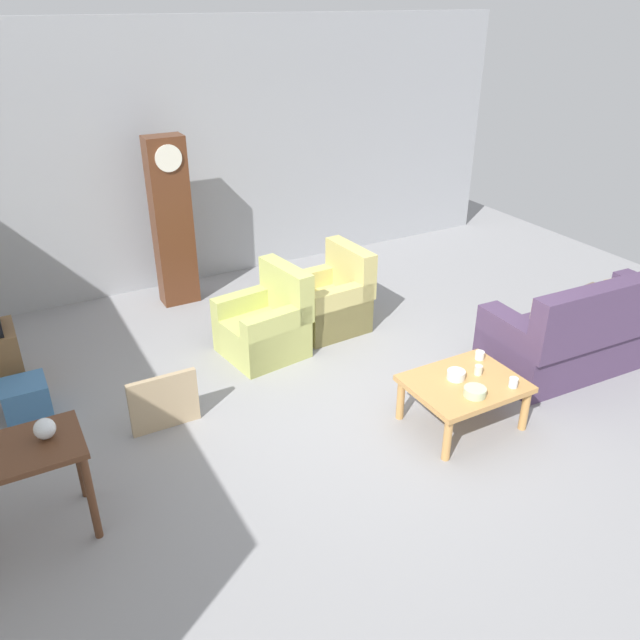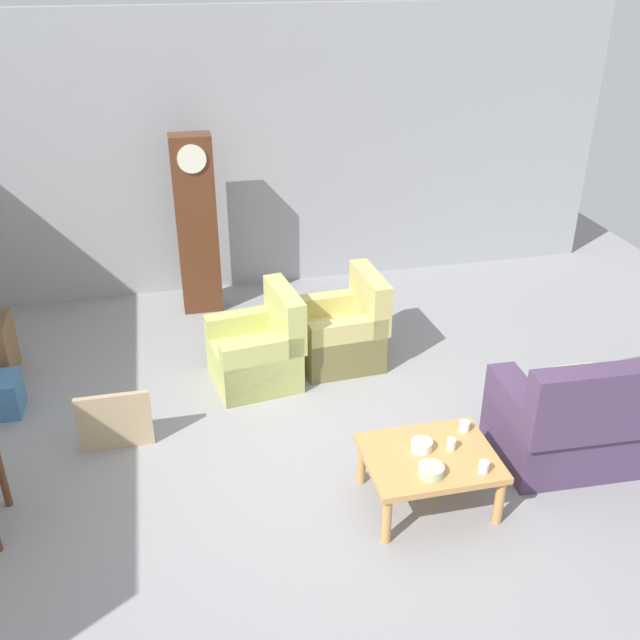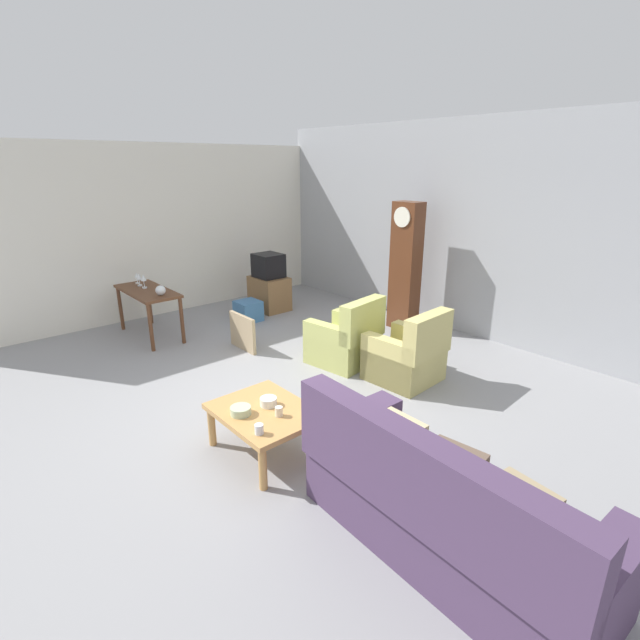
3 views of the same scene
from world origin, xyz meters
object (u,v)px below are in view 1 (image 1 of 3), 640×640
Objects in this scene: cup_blue_rimmed at (513,382)px; glass_dome_cloche at (45,429)px; storage_box_blue at (26,400)px; bowl_shallow_green at (475,392)px; armchair_olive_near at (266,326)px; cup_cream_tall at (478,370)px; coffee_table_wood at (464,387)px; couch_floral at (588,332)px; cup_white_porcelain at (480,355)px; bowl_white_stacked at (456,375)px; grandfather_clock at (172,222)px; framed_picture_leaning at (164,402)px; armchair_olive_far at (330,302)px.

glass_dome_cloche is at bearing 168.56° from cup_blue_rimmed.
bowl_shallow_green reaches higher than storage_box_blue.
armchair_olive_near reaches higher than cup_cream_tall.
coffee_table_wood is at bearing -30.47° from storage_box_blue.
cup_cream_tall is at bearing 10.71° from coffee_table_wood.
coffee_table_wood is at bearing -173.48° from couch_floral.
storage_box_blue is at bearing 154.88° from cup_white_porcelain.
cup_blue_rimmed is at bearing -67.03° from cup_cream_tall.
cup_white_porcelain reaches higher than coffee_table_wood.
couch_floral is at bearing 6.52° from coffee_table_wood.
bowl_white_stacked is at bearing -63.90° from armchair_olive_near.
bowl_white_stacked is at bearing -175.86° from couch_floral.
grandfather_clock is 5.21× the size of storage_box_blue.
bowl_white_stacked is 0.28m from bowl_shallow_green.
bowl_white_stacked is (2.25, -1.13, 0.22)m from framed_picture_leaning.
cup_cream_tall reaches higher than cup_white_porcelain.
cup_blue_rimmed is 0.38m from bowl_shallow_green.
armchair_olive_near is 1.87m from grandfather_clock.
grandfather_clock is at bearing 41.18° from storage_box_blue.
glass_dome_cloche reaches higher than bowl_white_stacked.
armchair_olive_near is at bearing 0.49° from storage_box_blue.
cup_blue_rimmed is at bearing -97.41° from cup_white_porcelain.
grandfather_clock reaches higher than storage_box_blue.
coffee_table_wood is 3.87m from storage_box_blue.
cup_blue_rimmed is at bearing -66.78° from grandfather_clock.
bowl_white_stacked is (0.05, -2.10, 0.17)m from armchair_olive_far.
bowl_shallow_green is (-0.44, -0.43, -0.00)m from cup_white_porcelain.
cup_cream_tall reaches higher than bowl_white_stacked.
couch_floral reaches higher than cup_white_porcelain.
bowl_white_stacked is (-0.22, 0.04, -0.01)m from cup_cream_tall.
coffee_table_wood is 0.41m from cup_blue_rimmed.
glass_dome_cloche is at bearing -87.20° from storage_box_blue.
glass_dome_cloche is (-3.16, -1.71, 0.51)m from armchair_olive_far.
bowl_white_stacked reaches higher than coffee_table_wood.
cup_white_porcelain is (-1.42, 0.02, 0.12)m from couch_floral.
cup_blue_rimmed reaches higher than storage_box_blue.
grandfather_clock is at bearing 132.48° from couch_floral.
armchair_olive_near is at bearing 116.10° from bowl_white_stacked.
couch_floral is 1.06× the size of grandfather_clock.
grandfather_clock is (-3.17, 3.46, 0.65)m from couch_floral.
storage_box_blue is at bearing 150.15° from bowl_white_stacked.
cup_white_porcelain reaches higher than storage_box_blue.
armchair_olive_far is 2.00m from cup_white_porcelain.
storage_box_blue is 2.66× the size of glass_dome_cloche.
cup_white_porcelain reaches higher than bowl_shallow_green.
cup_white_porcelain is (2.66, -0.97, 0.22)m from framed_picture_leaning.
grandfather_clock is 23.51× the size of cup_blue_rimmed.
cup_white_porcelain is at bearing 82.59° from cup_blue_rimmed.
armchair_olive_far is at bearing 90.54° from bowl_shallow_green.
armchair_olive_near is 2.21m from coffee_table_wood.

